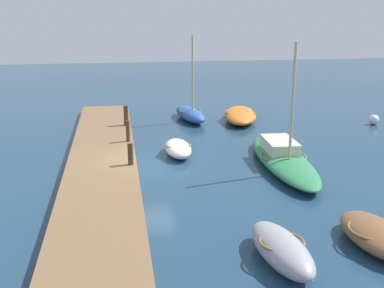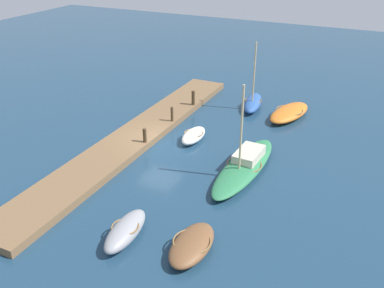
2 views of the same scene
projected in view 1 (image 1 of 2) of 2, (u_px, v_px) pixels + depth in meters
name	position (u px, v px, depth m)	size (l,w,h in m)	color
ground_plane	(144.00, 168.00, 20.83)	(84.00, 84.00, 0.00)	navy
dock_platform	(102.00, 165.00, 20.50)	(23.79, 2.91, 0.43)	brown
rowboat_blue	(190.00, 114.00, 29.45)	(4.18, 1.94, 5.20)	#2D569E
dinghy_white	(178.00, 148.00, 22.46)	(2.68, 1.28, 0.69)	white
sailboat_green	(283.00, 158.00, 20.93)	(7.72, 2.27, 5.42)	#2D7A4C
rowboat_brown	(376.00, 235.00, 13.90)	(3.20, 1.71, 0.69)	brown
rowboat_grey	(281.00, 249.00, 12.97)	(3.28, 1.48, 0.81)	#939399
motorboat_orange	(240.00, 115.00, 29.29)	(4.91, 2.87, 0.74)	orange
mooring_post_west	(126.00, 115.00, 26.43)	(0.25, 0.25, 1.09)	#47331E
mooring_post_mid_west	(128.00, 131.00, 23.21)	(0.19, 0.19, 1.02)	#47331E
mooring_post_mid_east	(130.00, 154.00, 19.78)	(0.23, 0.23, 0.93)	#47331E
marker_buoy	(374.00, 120.00, 28.45)	(0.59, 0.59, 0.59)	silver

